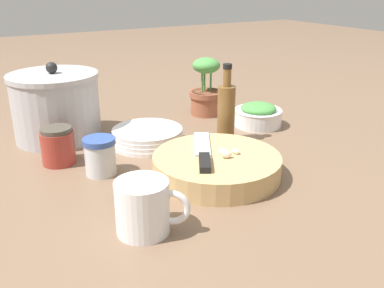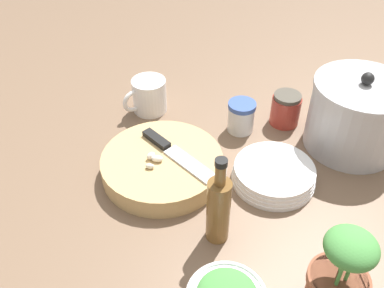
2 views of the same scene
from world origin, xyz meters
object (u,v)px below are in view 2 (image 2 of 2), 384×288
(cutting_board, at_px, (162,165))
(spice_jar, at_px, (241,117))
(honey_jar, at_px, (286,109))
(coffee_mug, at_px, (149,96))
(plate_stack, at_px, (274,174))
(garlic_cloves, at_px, (153,159))
(potted_herb, at_px, (340,277))
(chef_knife, at_px, (172,151))
(oil_bottle, at_px, (218,208))
(stock_pot, at_px, (356,115))

(cutting_board, relative_size, spice_jar, 3.35)
(honey_jar, bearing_deg, coffee_mug, -81.35)
(coffee_mug, xyz_separation_m, plate_stack, (0.17, 0.36, -0.03))
(garlic_cloves, height_order, potted_herb, potted_herb)
(plate_stack, distance_m, potted_herb, 0.30)
(chef_knife, distance_m, coffee_mug, 0.24)
(potted_herb, bearing_deg, plate_stack, -151.49)
(potted_herb, bearing_deg, spice_jar, -149.06)
(garlic_cloves, relative_size, honey_jar, 0.59)
(plate_stack, distance_m, oil_bottle, 0.21)
(chef_knife, height_order, spice_jar, spice_jar)
(plate_stack, relative_size, stock_pot, 0.82)
(coffee_mug, height_order, plate_stack, coffee_mug)
(spice_jar, distance_m, stock_pot, 0.27)
(coffee_mug, relative_size, oil_bottle, 0.57)
(cutting_board, bearing_deg, coffee_mug, -151.42)
(garlic_cloves, height_order, stock_pot, stock_pot)
(oil_bottle, height_order, potted_herb, oil_bottle)
(chef_knife, height_order, honey_jar, honey_jar)
(garlic_cloves, bearing_deg, spice_jar, 147.38)
(cutting_board, height_order, garlic_cloves, garlic_cloves)
(coffee_mug, xyz_separation_m, stock_pot, (-0.01, 0.51, 0.04))
(oil_bottle, distance_m, stock_pot, 0.43)
(plate_stack, bearing_deg, stock_pot, 139.59)
(garlic_cloves, xyz_separation_m, honey_jar, (-0.29, 0.24, -0.01))
(potted_herb, bearing_deg, cutting_board, -118.64)
(plate_stack, height_order, honey_jar, honey_jar)
(garlic_cloves, height_order, spice_jar, spice_jar)
(chef_knife, bearing_deg, stock_pot, 148.60)
(cutting_board, bearing_deg, plate_stack, 101.71)
(spice_jar, bearing_deg, honey_jar, 122.32)
(plate_stack, xyz_separation_m, potted_herb, (0.26, 0.14, 0.05))
(honey_jar, height_order, potted_herb, potted_herb)
(stock_pot, height_order, potted_herb, stock_pot)
(coffee_mug, distance_m, plate_stack, 0.40)
(spice_jar, distance_m, potted_herb, 0.48)
(chef_knife, relative_size, stock_pot, 0.89)
(spice_jar, height_order, coffee_mug, coffee_mug)
(plate_stack, bearing_deg, garlic_cloves, -75.15)
(oil_bottle, bearing_deg, honey_jar, 170.04)
(chef_knife, bearing_deg, oil_bottle, 72.96)
(coffee_mug, height_order, oil_bottle, oil_bottle)
(oil_bottle, bearing_deg, chef_knife, -136.67)
(chef_knife, height_order, potted_herb, potted_herb)
(garlic_cloves, relative_size, plate_stack, 0.27)
(plate_stack, relative_size, oil_bottle, 0.93)
(garlic_cloves, relative_size, spice_jar, 0.62)
(garlic_cloves, relative_size, stock_pot, 0.22)
(spice_jar, height_order, potted_herb, potted_herb)
(garlic_cloves, bearing_deg, chef_knife, 143.29)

